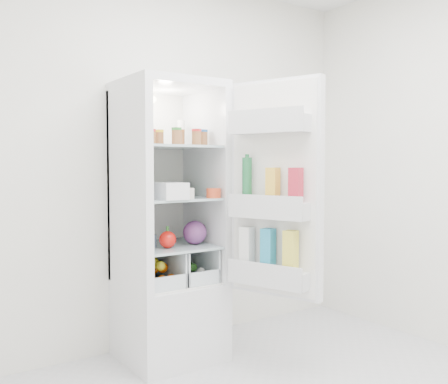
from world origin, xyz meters
TOP-DOWN VIEW (x-y plane):
  - room_walls at (0.00, 0.00)m, footprint 3.02×3.02m
  - refrigerator at (-0.20, 1.25)m, footprint 0.60×0.60m
  - shelf_low at (-0.20, 1.19)m, footprint 0.49×0.53m
  - shelf_mid at (-0.20, 1.19)m, footprint 0.49×0.53m
  - shelf_top at (-0.20, 1.19)m, footprint 0.49×0.53m
  - crisper_left at (-0.32, 1.19)m, footprint 0.23×0.46m
  - crisper_right at (-0.08, 1.19)m, footprint 0.23×0.46m
  - condiment_jars at (-0.20, 1.07)m, footprint 0.46×0.16m
  - squeeze_bottle at (-0.04, 1.32)m, footprint 0.07×0.07m
  - tub_white at (-0.29, 0.99)m, footprint 0.16×0.16m
  - tub_cream at (-0.21, 1.01)m, footprint 0.13×0.13m
  - tin_red at (-0.01, 0.97)m, footprint 0.11×0.11m
  - foil_tray at (-0.36, 1.37)m, footprint 0.18×0.15m
  - tub_green at (-0.07, 1.31)m, footprint 0.13×0.16m
  - red_cabbage at (-0.06, 1.12)m, footprint 0.15×0.15m
  - bell_pepper at (-0.27, 1.08)m, footprint 0.11×0.11m
  - mushroom_bowl at (-0.36, 1.22)m, footprint 0.19×0.19m
  - citrus_pile at (-0.32, 1.17)m, footprint 0.20×0.31m
  - veg_pile at (-0.07, 1.18)m, footprint 0.16×0.30m
  - fridge_door at (0.20, 0.63)m, footprint 0.35×0.59m

SIDE VIEW (x-z plane):
  - veg_pile at x=-0.07m, z-range 0.51..0.61m
  - citrus_pile at x=-0.32m, z-range 0.51..0.66m
  - crisper_left at x=-0.32m, z-range 0.50..0.72m
  - crisper_right at x=-0.08m, z-range 0.50..0.72m
  - refrigerator at x=-0.20m, z-range -0.23..1.57m
  - shelf_low at x=-0.20m, z-range 0.73..0.75m
  - mushroom_bowl at x=-0.36m, z-range 0.75..0.82m
  - bell_pepper at x=-0.27m, z-range 0.75..0.85m
  - red_cabbage at x=-0.06m, z-range 0.75..0.90m
  - shelf_mid at x=-0.20m, z-range 1.04..1.06m
  - foil_tray at x=-0.36m, z-range 1.06..1.10m
  - tin_red at x=-0.01m, z-range 1.06..1.12m
  - tub_cream at x=-0.21m, z-range 1.06..1.12m
  - fridge_door at x=0.20m, z-range 0.44..1.74m
  - tub_green at x=-0.07m, z-range 1.06..1.14m
  - tub_white at x=-0.29m, z-range 1.06..1.16m
  - shelf_top at x=-0.20m, z-range 1.37..1.39m
  - condiment_jars at x=-0.20m, z-range 1.39..1.47m
  - squeeze_bottle at x=-0.04m, z-range 1.39..1.57m
  - room_walls at x=0.00m, z-range 0.29..2.90m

